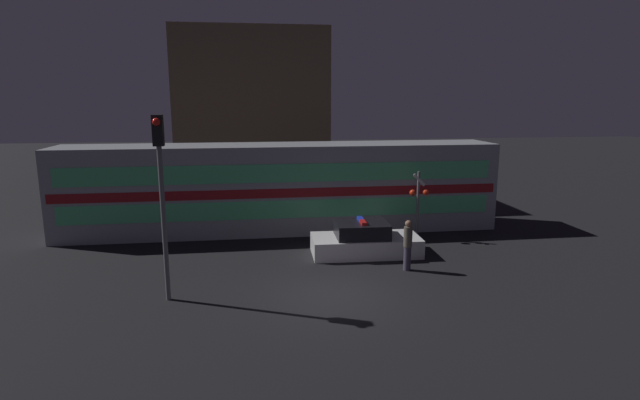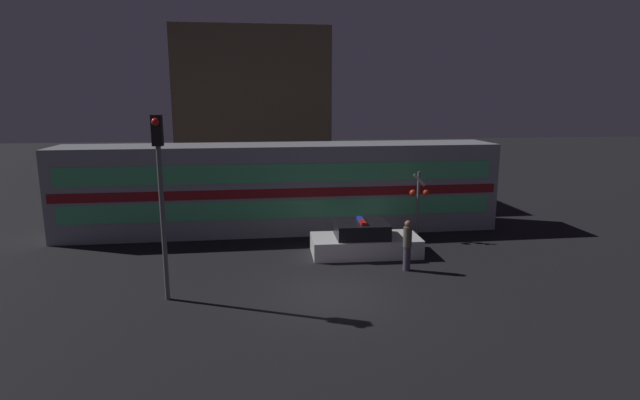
# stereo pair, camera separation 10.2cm
# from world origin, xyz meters

# --- Properties ---
(ground_plane) EXTENTS (120.00, 120.00, 0.00)m
(ground_plane) POSITION_xyz_m (0.00, 0.00, 0.00)
(ground_plane) COLOR black
(train) EXTENTS (20.05, 2.85, 4.05)m
(train) POSITION_xyz_m (-0.98, 8.24, 2.03)
(train) COLOR #999EA5
(train) RESTS_ON ground_plane
(police_car) EXTENTS (4.34, 2.09, 1.44)m
(police_car) POSITION_xyz_m (2.05, 3.96, 0.54)
(police_car) COLOR silver
(police_car) RESTS_ON ground_plane
(pedestrian) EXTENTS (0.31, 0.31, 1.86)m
(pedestrian) POSITION_xyz_m (3.15, 1.88, 0.96)
(pedestrian) COLOR #3F384C
(pedestrian) RESTS_ON ground_plane
(crossing_signal_near) EXTENTS (0.87, 0.34, 3.01)m
(crossing_signal_near) POSITION_xyz_m (4.87, 5.80, 1.82)
(crossing_signal_near) COLOR slate
(crossing_signal_near) RESTS_ON ground_plane
(traffic_light_corner) EXTENTS (0.30, 0.46, 5.66)m
(traffic_light_corner) POSITION_xyz_m (-5.01, 0.29, 3.75)
(traffic_light_corner) COLOR slate
(traffic_light_corner) RESTS_ON ground_plane
(building_left) EXTENTS (8.90, 6.95, 10.13)m
(building_left) POSITION_xyz_m (-2.15, 17.33, 5.06)
(building_left) COLOR brown
(building_left) RESTS_ON ground_plane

